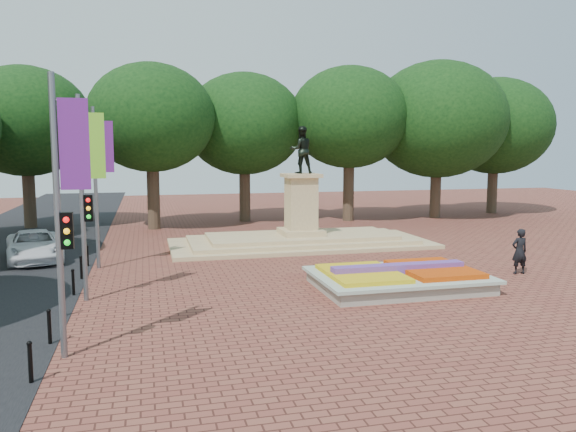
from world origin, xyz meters
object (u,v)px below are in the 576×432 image
at_px(monument, 301,229).
at_px(pedestrian, 520,251).
at_px(van, 34,246).
at_px(flower_bed, 399,278).

height_order(monument, pedestrian, monument).
distance_m(van, pedestrian, 21.74).
height_order(flower_bed, van, van).
height_order(flower_bed, pedestrian, pedestrian).
bearing_deg(pedestrian, flower_bed, 11.75).
bearing_deg(pedestrian, monument, -49.92).
distance_m(flower_bed, monument, 10.07).
bearing_deg(flower_bed, van, 147.69).
height_order(monument, van, monument).
height_order(van, pedestrian, pedestrian).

